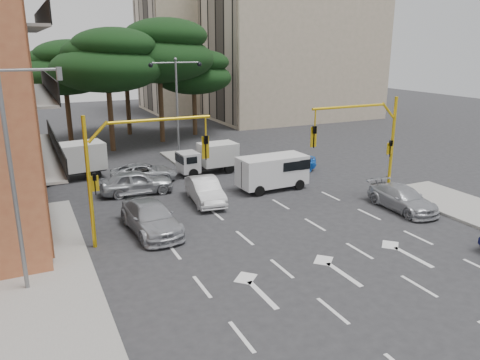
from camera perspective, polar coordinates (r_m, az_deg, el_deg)
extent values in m
plane|color=#28282B|center=(23.30, 5.02, -6.22)|extent=(120.00, 120.00, 0.00)
cube|color=gray|center=(16.99, -24.13, -16.55)|extent=(5.00, 26.00, 0.15)
cube|color=gray|center=(37.29, -7.43, 2.45)|extent=(1.40, 6.00, 0.15)
cube|color=black|center=(26.68, -24.24, 8.64)|extent=(0.12, 14.72, 11.20)
cube|color=tan|center=(59.28, 6.48, 16.26)|extent=(20.00, 12.00, 18.00)
cube|color=black|center=(54.69, -2.91, 15.83)|extent=(0.12, 11.04, 16.20)
cube|color=tan|center=(66.98, -4.48, 15.44)|extent=(16.00, 12.00, 16.00)
cube|color=black|center=(64.54, -11.39, 14.71)|extent=(0.12, 11.04, 14.20)
cylinder|color=#382616|center=(41.62, -15.43, 6.81)|extent=(0.44, 0.44, 4.95)
ellipsoid|color=black|center=(41.17, -15.91, 12.93)|extent=(9.15, 9.15, 3.87)
ellipsoid|color=black|center=(40.84, -15.16, 15.60)|extent=(6.86, 6.86, 2.86)
ellipsoid|color=black|center=(41.34, -16.83, 14.71)|extent=(6.07, 6.07, 2.64)
cylinder|color=#382616|center=(44.61, -9.56, 8.06)|extent=(0.44, 0.44, 5.40)
ellipsoid|color=black|center=(44.20, -9.86, 14.30)|extent=(9.98, 9.98, 4.22)
ellipsoid|color=black|center=(43.97, -9.06, 16.99)|extent=(7.49, 7.49, 3.12)
ellipsoid|color=black|center=(44.34, -10.71, 16.13)|extent=(6.62, 6.62, 2.88)
cylinder|color=#382616|center=(45.19, -20.10, 6.83)|extent=(0.44, 0.44, 4.50)
ellipsoid|color=black|center=(44.77, -20.61, 11.94)|extent=(8.32, 8.32, 3.52)
ellipsoid|color=black|center=(44.37, -19.99, 14.17)|extent=(6.24, 6.24, 2.60)
ellipsoid|color=black|center=(44.98, -21.45, 13.41)|extent=(5.52, 5.52, 2.40)
cylinder|color=#382616|center=(47.80, -5.54, 7.92)|extent=(0.44, 0.44, 4.05)
ellipsoid|color=black|center=(47.42, -5.66, 12.29)|extent=(7.49, 7.49, 3.17)
ellipsoid|color=black|center=(47.17, -4.84, 14.15)|extent=(5.62, 5.62, 2.34)
ellipsoid|color=black|center=(47.47, -6.41, 13.58)|extent=(4.97, 4.97, 2.16)
cylinder|color=#382616|center=(48.98, -13.46, 8.29)|extent=(0.44, 0.44, 4.95)
ellipsoid|color=black|center=(48.60, -13.81, 13.49)|extent=(9.15, 9.15, 3.87)
ellipsoid|color=black|center=(48.30, -13.14, 15.75)|extent=(6.86, 6.86, 2.86)
ellipsoid|color=black|center=(48.76, -14.58, 15.01)|extent=(6.07, 6.07, 2.64)
cylinder|color=gold|center=(28.98, 18.02, 3.74)|extent=(0.18, 0.18, 6.00)
cylinder|color=gold|center=(28.24, 17.59, 8.11)|extent=(0.95, 0.14, 0.95)
cylinder|color=gold|center=(26.41, 13.20, 8.69)|extent=(4.80, 0.14, 0.14)
cylinder|color=gold|center=(25.18, 9.16, 7.52)|extent=(0.08, 0.08, 0.90)
imported|color=black|center=(25.36, 9.06, 5.18)|extent=(0.20, 0.24, 1.20)
cube|color=gold|center=(25.42, 8.96, 5.21)|extent=(0.36, 0.06, 1.10)
imported|color=black|center=(28.73, 17.90, 3.64)|extent=(0.16, 0.20, 1.00)
cube|color=gold|center=(28.80, 17.76, 3.68)|extent=(0.35, 0.08, 0.70)
cylinder|color=gold|center=(21.48, -17.90, -0.45)|extent=(0.18, 0.18, 6.00)
cylinder|color=gold|center=(21.05, -16.94, 5.61)|extent=(0.95, 0.14, 0.95)
cylinder|color=gold|center=(21.55, -9.74, 7.26)|extent=(4.80, 0.14, 0.14)
cylinder|color=gold|center=(22.30, -4.22, 6.58)|extent=(0.08, 0.08, 0.90)
imported|color=black|center=(22.50, -4.16, 3.94)|extent=(0.20, 0.24, 1.20)
cube|color=gold|center=(22.58, -4.24, 3.98)|extent=(0.36, 0.06, 1.10)
imported|color=black|center=(21.36, -17.26, -0.48)|extent=(0.16, 0.20, 1.00)
cube|color=gold|center=(21.46, -17.30, -0.41)|extent=(0.35, 0.08, 0.70)
cylinder|color=slate|center=(18.15, -25.94, -0.53)|extent=(0.16, 0.16, 8.00)
cylinder|color=slate|center=(17.54, -24.55, 12.12)|extent=(1.80, 0.10, 0.10)
cylinder|color=slate|center=(17.60, -21.18, 11.99)|extent=(0.20, 0.20, 0.45)
cylinder|color=slate|center=(36.57, -7.65, 8.28)|extent=(0.16, 0.16, 7.50)
cylinder|color=slate|center=(35.99, -9.27, 13.92)|extent=(1.80, 0.10, 0.10)
sphere|color=black|center=(35.73, -10.84, 13.59)|extent=(0.36, 0.36, 0.36)
cylinder|color=slate|center=(36.54, -6.48, 14.06)|extent=(1.80, 0.10, 0.10)
sphere|color=black|center=(36.88, -4.96, 13.89)|extent=(0.36, 0.36, 0.36)
sphere|color=slate|center=(36.25, -7.88, 14.39)|extent=(0.24, 0.24, 0.24)
imported|color=silver|center=(27.21, -4.30, -1.27)|extent=(1.99, 4.47, 1.42)
imported|color=blue|center=(33.37, 6.20, 1.97)|extent=(4.44, 2.75, 1.41)
imported|color=#A3A5AB|center=(23.34, -10.85, -4.50)|extent=(2.36, 5.14, 1.46)
imported|color=#ADB0B5|center=(31.93, -11.62, 0.90)|extent=(4.66, 2.66, 1.22)
imported|color=#A4A7AC|center=(29.32, -12.49, -0.24)|extent=(4.54, 2.11, 1.50)
imported|color=#AAACB2|center=(27.46, 19.18, -2.12)|extent=(2.03, 4.60, 1.31)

